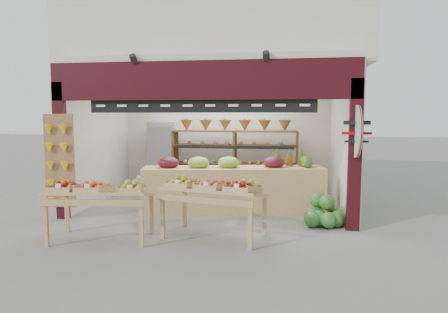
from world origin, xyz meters
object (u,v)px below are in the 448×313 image
(mid_counter, at_px, (233,187))
(watermelon_pile, at_px, (324,214))
(refrigerator, at_px, (165,157))
(cardboard_stack, at_px, (154,193))
(display_table_left, at_px, (95,192))
(back_shelving, at_px, (235,148))
(display_table_right, at_px, (214,189))

(mid_counter, bearing_deg, watermelon_pile, -22.93)
(refrigerator, relative_size, mid_counter, 0.48)
(cardboard_stack, xyz_separation_m, display_table_left, (-0.09, -2.69, 0.56))
(back_shelving, height_order, refrigerator, back_shelving)
(refrigerator, xyz_separation_m, cardboard_stack, (0.15, -1.34, -0.69))
(display_table_left, distance_m, watermelon_pile, 4.09)
(back_shelving, distance_m, refrigerator, 1.92)
(refrigerator, bearing_deg, watermelon_pile, -36.44)
(cardboard_stack, bearing_deg, mid_counter, -14.99)
(back_shelving, height_order, mid_counter, back_shelving)
(cardboard_stack, bearing_deg, display_table_right, -51.99)
(watermelon_pile, bearing_deg, refrigerator, 145.83)
(display_table_right, distance_m, watermelon_pile, 2.24)
(back_shelving, xyz_separation_m, cardboard_stack, (-1.74, -1.09, -0.98))
(display_table_left, bearing_deg, mid_counter, 47.75)
(refrigerator, xyz_separation_m, display_table_left, (0.05, -4.03, -0.14))
(back_shelving, distance_m, cardboard_stack, 2.27)
(display_table_right, bearing_deg, refrigerator, 118.18)
(display_table_right, bearing_deg, display_table_left, -168.96)
(display_table_right, bearing_deg, watermelon_pile, 29.02)
(cardboard_stack, relative_size, mid_counter, 0.26)
(refrigerator, height_order, watermelon_pile, refrigerator)
(display_table_left, height_order, display_table_right, display_table_right)
(mid_counter, bearing_deg, refrigerator, 137.83)
(display_table_right, bearing_deg, cardboard_stack, 128.01)
(back_shelving, xyz_separation_m, refrigerator, (-1.89, 0.25, -0.28))
(back_shelving, bearing_deg, watermelon_pile, -50.30)
(display_table_left, bearing_deg, back_shelving, 64.16)
(display_table_left, relative_size, display_table_right, 0.95)
(display_table_left, bearing_deg, watermelon_pile, 20.51)
(refrigerator, distance_m, display_table_left, 4.03)
(back_shelving, bearing_deg, display_table_right, -88.75)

